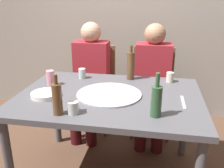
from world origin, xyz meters
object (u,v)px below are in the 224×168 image
wine_bottle (131,65)px  soda_can (51,78)px  water_bottle (156,100)px  tumbler_far (82,73)px  chair_right (152,85)px  guest_in_sweater (90,74)px  table_knife (183,102)px  guest_in_beanie (152,78)px  plate_stack (46,94)px  beer_bottle (57,99)px  chair_left (94,81)px  dining_table (109,104)px  wine_glass (170,77)px  pizza_tray (110,94)px  tumbler_near (73,108)px

wine_bottle → soda_can: bearing=-156.8°
water_bottle → tumbler_far: bearing=136.2°
chair_right → tumbler_far: bearing=42.3°
tumbler_far → guest_in_sweater: guest_in_sweater is taller
table_knife → chair_right: 0.99m
table_knife → guest_in_beanie: (-0.23, 0.78, -0.10)m
plate_stack → table_knife: size_ratio=0.95×
tumbler_far → soda_can: size_ratio=0.72×
water_bottle → chair_right: bearing=92.0°
beer_bottle → tumbler_far: 0.71m
wine_bottle → chair_left: 0.76m
chair_left → dining_table: bearing=111.5°
beer_bottle → wine_glass: (0.70, 0.74, -0.06)m
tumbler_far → guest_in_sweater: 0.42m
chair_right → pizza_tray: bearing=71.5°
tumbler_far → chair_left: (-0.04, 0.55, -0.26)m
water_bottle → chair_right: (-0.04, 1.17, -0.32)m
pizza_tray → water_bottle: water_bottle is taller
beer_bottle → table_knife: bearing=22.2°
guest_in_sweater → guest_in_beanie: 0.65m
plate_stack → chair_right: bearing=53.2°
guest_in_sweater → dining_table: bearing=115.5°
soda_can → table_knife: (1.03, -0.17, -0.06)m
plate_stack → soda_can: bearing=103.9°
wine_glass → guest_in_beanie: guest_in_beanie is taller
dining_table → water_bottle: water_bottle is taller
dining_table → pizza_tray: bearing=-64.8°
table_knife → water_bottle: bearing=141.4°
tumbler_far → guest_in_sweater: size_ratio=0.08×
plate_stack → chair_left: 1.03m
plate_stack → guest_in_beanie: 1.14m
water_bottle → soda_can: water_bottle is taller
guest_in_beanie → wine_glass: bearing=112.2°
soda_can → guest_in_beanie: bearing=37.2°
water_bottle → wine_glass: 0.67m
chair_right → dining_table: bearing=71.2°
tumbler_far → soda_can: bearing=-133.3°
tumbler_far → wine_glass: 0.76m
wine_bottle → plate_stack: size_ratio=1.43×
pizza_tray → guest_in_beanie: (0.30, 0.74, -0.10)m
wine_bottle → chair_right: (0.19, 0.50, -0.34)m
wine_bottle → wine_glass: size_ratio=3.55×
beer_bottle → table_knife: (0.78, 0.32, -0.10)m
water_bottle → plate_stack: bearing=167.8°
water_bottle → wine_glass: water_bottle is taller
wine_bottle → tumbler_far: 0.43m
guest_in_beanie → table_knife: bearing=106.1°
table_knife → tumbler_near: bearing=112.5°
dining_table → beer_bottle: (-0.25, -0.37, 0.18)m
tumbler_far → chair_right: 0.86m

